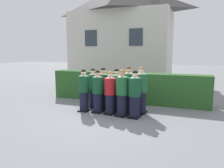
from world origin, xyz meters
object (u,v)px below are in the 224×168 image
(student_front_row_1, at_px, (98,93))
(student_rear_row_0, at_px, (93,89))
(student_front_row_0, at_px, (84,91))
(student_rear_row_3, at_px, (128,90))
(student_front_row_3, at_px, (122,94))
(student_front_row_4, at_px, (135,95))
(student_rear_row_1, at_px, (103,89))
(student_rear_row_2, at_px, (117,91))
(student_in_red_blazer, at_px, (110,94))
(student_rear_row_4, at_px, (141,91))

(student_front_row_1, bearing_deg, student_rear_row_0, 128.69)
(student_front_row_0, height_order, student_rear_row_3, student_rear_row_3)
(student_front_row_3, distance_m, student_front_row_4, 0.45)
(student_front_row_4, relative_size, student_rear_row_1, 1.00)
(student_rear_row_2, bearing_deg, student_in_red_blazer, -94.01)
(student_in_red_blazer, distance_m, student_rear_row_4, 1.12)
(student_front_row_1, height_order, student_rear_row_0, student_rear_row_0)
(student_front_row_0, relative_size, student_rear_row_2, 0.99)
(student_front_row_0, distance_m, student_front_row_1, 0.56)
(student_front_row_1, height_order, student_rear_row_2, student_rear_row_2)
(student_rear_row_2, distance_m, student_rear_row_3, 0.48)
(student_rear_row_0, xyz_separation_m, student_rear_row_2, (1.00, -0.04, 0.01))
(student_front_row_0, height_order, student_in_red_blazer, student_front_row_0)
(student_in_red_blazer, relative_size, student_front_row_3, 0.95)
(student_rear_row_2, bearing_deg, student_rear_row_1, -178.31)
(student_front_row_3, bearing_deg, student_rear_row_4, 47.79)
(student_front_row_0, bearing_deg, student_in_red_blazer, -0.87)
(student_in_red_blazer, xyz_separation_m, student_rear_row_0, (-0.96, 0.60, 0.01))
(student_rear_row_4, bearing_deg, student_rear_row_0, 177.02)
(student_rear_row_0, distance_m, student_rear_row_2, 1.00)
(student_rear_row_3, bearing_deg, student_rear_row_4, -2.30)
(student_rear_row_2, bearing_deg, student_front_row_3, -55.87)
(student_front_row_1, height_order, student_rear_row_3, student_rear_row_3)
(student_front_row_0, relative_size, student_rear_row_3, 0.93)
(student_rear_row_0, bearing_deg, student_rear_row_3, -3.20)
(student_rear_row_3, relative_size, student_rear_row_4, 1.00)
(student_front_row_1, bearing_deg, student_rear_row_2, 45.28)
(student_in_red_blazer, bearing_deg, student_front_row_0, 179.13)
(student_front_row_4, height_order, student_rear_row_1, student_rear_row_1)
(student_in_red_blazer, relative_size, student_rear_row_4, 0.91)
(student_rear_row_0, bearing_deg, student_rear_row_4, -2.98)
(student_front_row_0, bearing_deg, student_front_row_4, -3.22)
(student_rear_row_1, bearing_deg, student_rear_row_2, 1.69)
(student_front_row_4, bearing_deg, student_in_red_blazer, 174.10)
(student_front_row_4, distance_m, student_rear_row_4, 0.60)
(student_front_row_1, xyz_separation_m, student_rear_row_0, (-0.46, 0.58, 0.00))
(student_front_row_1, xyz_separation_m, student_rear_row_2, (0.53, 0.54, 0.01))
(student_rear_row_1, height_order, student_rear_row_3, student_rear_row_3)
(student_rear_row_3, bearing_deg, student_in_red_blazer, -134.74)
(student_in_red_blazer, xyz_separation_m, student_rear_row_2, (0.04, 0.57, 0.02))
(student_front_row_3, xyz_separation_m, student_rear_row_0, (-1.43, 0.68, -0.03))
(student_front_row_3, relative_size, student_rear_row_2, 1.02)
(student_in_red_blazer, distance_m, student_front_row_4, 0.93)
(student_front_row_0, xyz_separation_m, student_rear_row_3, (1.58, 0.51, 0.06))
(student_in_red_blazer, bearing_deg, student_rear_row_0, 147.76)
(student_front_row_4, bearing_deg, student_rear_row_1, 155.65)
(student_front_row_1, distance_m, student_rear_row_2, 0.76)
(student_front_row_1, relative_size, student_rear_row_4, 0.92)
(student_front_row_0, height_order, student_rear_row_0, student_front_row_0)
(student_rear_row_0, bearing_deg, student_rear_row_1, -6.84)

